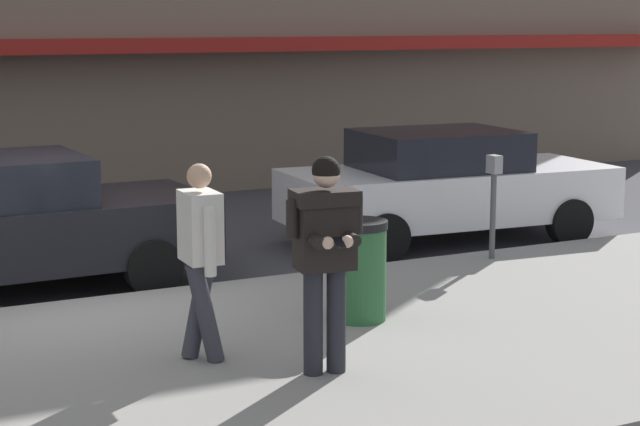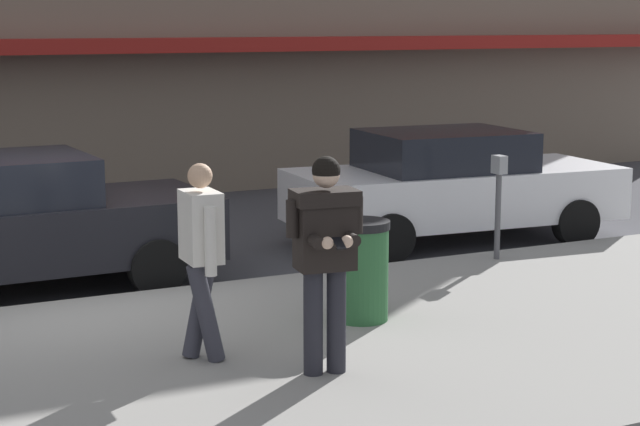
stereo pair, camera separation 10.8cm
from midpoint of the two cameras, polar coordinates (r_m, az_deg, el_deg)
name	(u,v)px [view 2 (the right image)]	position (r m, az deg, el deg)	size (l,w,h in m)	color
ground_plane	(57,309)	(11.68, -13.61, -4.98)	(80.00, 80.00, 0.00)	#3D3D42
sidewalk	(247,366)	(9.33, -3.59, -8.13)	(32.00, 5.30, 0.14)	gray
curb_paint_line	(147,297)	(11.97, -8.98, -4.43)	(28.00, 0.12, 0.01)	silver
parked_sedan_mid	(7,223)	(12.31, -16.14, -0.54)	(4.54, 2.01, 1.54)	black
parked_sedan_far	(452,185)	(14.71, 7.27, 1.49)	(4.62, 2.18, 1.54)	silver
man_texting_on_phone	(325,241)	(8.61, 0.64, -1.52)	(0.64, 0.62, 1.81)	#23232B
pedestrian_in_light_coat	(201,249)	(9.06, -6.00, -1.92)	(0.34, 0.60, 1.70)	#33333D
parking_meter	(499,192)	(13.07, 9.73, 1.13)	(0.12, 0.18, 1.27)	#4C4C51
trash_bin	(361,270)	(10.32, 2.52, -3.06)	(0.55, 0.55, 0.98)	#2D6638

